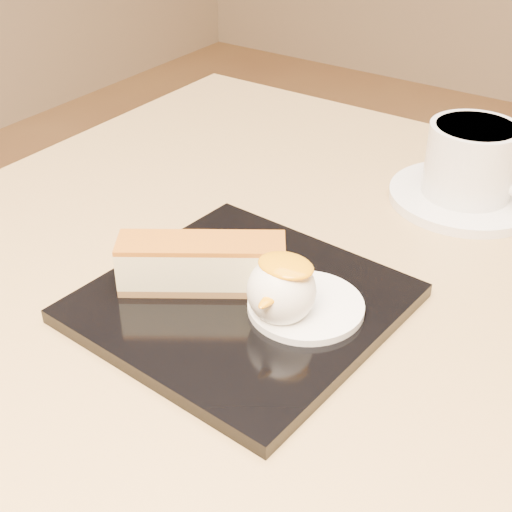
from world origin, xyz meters
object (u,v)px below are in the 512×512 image
Objects in this scene: table at (300,430)px; ice_cream_scoop at (281,290)px; dessert_plate at (242,303)px; coffee_cup at (473,159)px; saucer at (464,197)px; cheesecake at (202,264)px.

ice_cream_scoop is (0.01, -0.05, 0.19)m from table.
coffee_cup is (0.08, 0.27, 0.04)m from dessert_plate.
table is at bearing -101.45° from saucer.
saucer is at bearing 33.94° from cheesecake.
saucer reaches higher than table.
ice_cream_scoop is 0.28m from coffee_cup.
cheesecake is 2.49× the size of ice_cream_scoop.
cheesecake is 1.10× the size of coffee_cup.
cheesecake is 0.30m from saucer.
saucer is 1.28× the size of coffee_cup.
saucer is (0.08, 0.27, -0.00)m from dessert_plate.
coffee_cup is at bearing 81.35° from ice_cream_scoop.
ice_cream_scoop is at bearing -33.63° from cheesecake.
saucer is 0.04m from coffee_cup.
dessert_plate is 1.47× the size of saucer.
coffee_cup is (0.04, 0.28, 0.01)m from ice_cream_scoop.
table is 15.40× the size of ice_cream_scoop.
cheesecake is 0.86× the size of saucer.
dessert_plate reaches higher than table.
dessert_plate is 0.29m from coffee_cup.
table is 6.83× the size of coffee_cup.
dessert_plate is at bearing -105.60° from coffee_cup.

